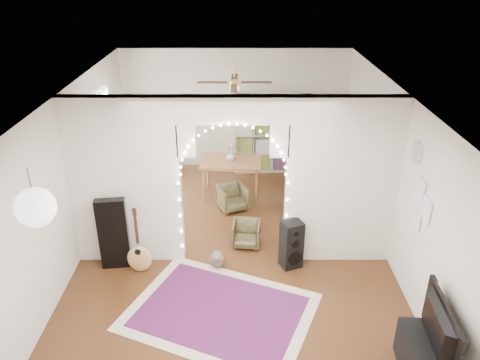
{
  "coord_description": "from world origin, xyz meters",
  "views": [
    {
      "loc": [
        0.1,
        -6.4,
        4.47
      ],
      "look_at": [
        0.1,
        0.3,
        1.25
      ],
      "focal_mm": 35.0,
      "sensor_mm": 36.0,
      "label": 1
    }
  ],
  "objects_px": {
    "acoustic_guitar": "(139,249)",
    "dining_chair_right": "(246,234)",
    "bookcase": "(272,134)",
    "dining_table": "(231,164)",
    "dining_chair_left": "(232,198)",
    "floor_speaker": "(291,244)"
  },
  "relations": [
    {
      "from": "acoustic_guitar",
      "to": "dining_chair_right",
      "type": "bearing_deg",
      "value": 30.89
    },
    {
      "from": "acoustic_guitar",
      "to": "bookcase",
      "type": "xyz_separation_m",
      "value": [
        2.29,
        3.9,
        0.46
      ]
    },
    {
      "from": "dining_table",
      "to": "dining_chair_left",
      "type": "xyz_separation_m",
      "value": [
        0.03,
        -0.6,
        -0.44
      ]
    },
    {
      "from": "dining_chair_left",
      "to": "dining_chair_right",
      "type": "height_order",
      "value": "dining_chair_left"
    },
    {
      "from": "bookcase",
      "to": "dining_chair_left",
      "type": "xyz_separation_m",
      "value": [
        -0.88,
        -1.88,
        -0.63
      ]
    },
    {
      "from": "acoustic_guitar",
      "to": "dining_chair_right",
      "type": "xyz_separation_m",
      "value": [
        1.67,
        0.75,
        -0.2
      ]
    },
    {
      "from": "floor_speaker",
      "to": "dining_table",
      "type": "xyz_separation_m",
      "value": [
        -0.98,
        2.47,
        0.29
      ]
    },
    {
      "from": "floor_speaker",
      "to": "dining_table",
      "type": "bearing_deg",
      "value": 89.36
    },
    {
      "from": "bookcase",
      "to": "floor_speaker",
      "type": "bearing_deg",
      "value": -92.56
    },
    {
      "from": "floor_speaker",
      "to": "dining_chair_left",
      "type": "height_order",
      "value": "floor_speaker"
    },
    {
      "from": "acoustic_guitar",
      "to": "dining_table",
      "type": "height_order",
      "value": "acoustic_guitar"
    },
    {
      "from": "floor_speaker",
      "to": "dining_chair_right",
      "type": "distance_m",
      "value": 0.94
    },
    {
      "from": "floor_speaker",
      "to": "bookcase",
      "type": "height_order",
      "value": "bookcase"
    },
    {
      "from": "dining_table",
      "to": "bookcase",
      "type": "bearing_deg",
      "value": 57.96
    },
    {
      "from": "dining_table",
      "to": "dining_chair_right",
      "type": "distance_m",
      "value": 1.95
    },
    {
      "from": "floor_speaker",
      "to": "dining_table",
      "type": "height_order",
      "value": "floor_speaker"
    },
    {
      "from": "acoustic_guitar",
      "to": "dining_chair_left",
      "type": "distance_m",
      "value": 2.47
    },
    {
      "from": "floor_speaker",
      "to": "bookcase",
      "type": "bearing_deg",
      "value": 68.81
    },
    {
      "from": "acoustic_guitar",
      "to": "floor_speaker",
      "type": "relative_size",
      "value": 1.2
    },
    {
      "from": "floor_speaker",
      "to": "acoustic_guitar",
      "type": "bearing_deg",
      "value": 161.26
    },
    {
      "from": "acoustic_guitar",
      "to": "bookcase",
      "type": "distance_m",
      "value": 4.54
    },
    {
      "from": "bookcase",
      "to": "dining_chair_left",
      "type": "bearing_deg",
      "value": -118.66
    }
  ]
}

